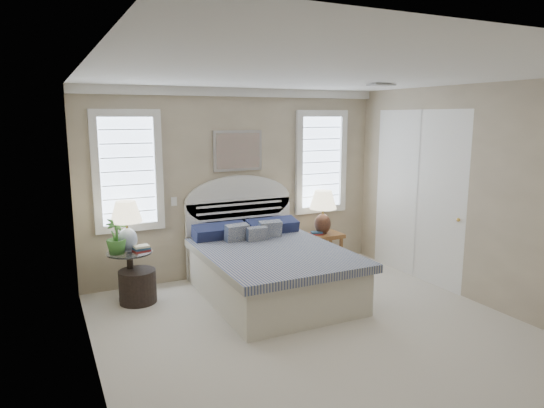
{
  "coord_description": "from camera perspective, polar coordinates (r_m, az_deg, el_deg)",
  "views": [
    {
      "loc": [
        -2.6,
        -4.02,
        2.31
      ],
      "look_at": [
        -0.17,
        1.0,
        1.3
      ],
      "focal_mm": 32.0,
      "sensor_mm": 36.0,
      "label": 1
    }
  ],
  "objects": [
    {
      "name": "floor",
      "position": [
        5.32,
        6.55,
        -15.52
      ],
      "size": [
        4.5,
        5.0,
        0.01
      ],
      "primitive_type": "cube",
      "color": "beige",
      "rests_on": "ground"
    },
    {
      "name": "ceiling",
      "position": [
        4.8,
        7.23,
        14.88
      ],
      "size": [
        4.5,
        5.0,
        0.01
      ],
      "primitive_type": "cube",
      "color": "white",
      "rests_on": "wall_back"
    },
    {
      "name": "wall_back",
      "position": [
        7.09,
        -4.09,
        2.49
      ],
      "size": [
        4.5,
        0.02,
        2.7
      ],
      "primitive_type": "cube",
      "color": "tan",
      "rests_on": "floor"
    },
    {
      "name": "wall_left",
      "position": [
        4.15,
        -20.36,
        -3.72
      ],
      "size": [
        0.02,
        5.0,
        2.7
      ],
      "primitive_type": "cube",
      "color": "tan",
      "rests_on": "floor"
    },
    {
      "name": "wall_right",
      "position": [
        6.37,
        24.18,
        0.73
      ],
      "size": [
        0.02,
        5.0,
        2.7
      ],
      "primitive_type": "cube",
      "color": "tan",
      "rests_on": "floor"
    },
    {
      "name": "crown_molding",
      "position": [
        6.99,
        -4.1,
        12.99
      ],
      "size": [
        4.5,
        0.08,
        0.12
      ],
      "primitive_type": "cube",
      "color": "white",
      "rests_on": "wall_back"
    },
    {
      "name": "hvac_vent",
      "position": [
        6.15,
        12.72,
        13.51
      ],
      "size": [
        0.3,
        0.2,
        0.02
      ],
      "primitive_type": "cube",
      "color": "#B2B2B2",
      "rests_on": "ceiling"
    },
    {
      "name": "switch_plate",
      "position": [
        6.81,
        -11.46,
        0.3
      ],
      "size": [
        0.08,
        0.01,
        0.12
      ],
      "primitive_type": "cube",
      "color": "white",
      "rests_on": "wall_back"
    },
    {
      "name": "window_left",
      "position": [
        6.63,
        -16.62,
        3.72
      ],
      "size": [
        0.9,
        0.06,
        1.6
      ],
      "primitive_type": "cube",
      "color": "#C5DBFA",
      "rests_on": "wall_back"
    },
    {
      "name": "window_right",
      "position": [
        7.67,
        5.74,
        4.94
      ],
      "size": [
        0.9,
        0.06,
        1.6
      ],
      "primitive_type": "cube",
      "color": "#C5DBFA",
      "rests_on": "wall_back"
    },
    {
      "name": "painting",
      "position": [
        7.0,
        -4.01,
        6.27
      ],
      "size": [
        0.74,
        0.04,
        0.58
      ],
      "primitive_type": "cube",
      "color": "silver",
      "rests_on": "wall_back"
    },
    {
      "name": "closet_door",
      "position": [
        7.2,
        16.71,
        1.0
      ],
      "size": [
        0.02,
        1.8,
        2.4
      ],
      "primitive_type": "cube",
      "color": "white",
      "rests_on": "floor"
    },
    {
      "name": "bed",
      "position": [
        6.36,
        -0.46,
        -7.3
      ],
      "size": [
        1.72,
        2.28,
        1.47
      ],
      "color": "beige",
      "rests_on": "floor"
    },
    {
      "name": "side_table_left",
      "position": [
        6.44,
        -16.31,
        -7.5
      ],
      "size": [
        0.56,
        0.56,
        0.63
      ],
      "color": "black",
      "rests_on": "floor"
    },
    {
      "name": "nightstand_right",
      "position": [
        7.55,
        6.24,
        -4.53
      ],
      "size": [
        0.5,
        0.4,
        0.53
      ],
      "color": "brown",
      "rests_on": "floor"
    },
    {
      "name": "floor_pot",
      "position": [
        6.38,
        -15.52,
        -9.31
      ],
      "size": [
        0.6,
        0.6,
        0.42
      ],
      "primitive_type": "cylinder",
      "rotation": [
        0.0,
        0.0,
        0.4
      ],
      "color": "black",
      "rests_on": "floor"
    },
    {
      "name": "lamp_left",
      "position": [
        6.34,
        -16.74,
        -1.85
      ],
      "size": [
        0.49,
        0.49,
        0.64
      ],
      "rotation": [
        0.0,
        0.0,
        -0.28
      ],
      "color": "silver",
      "rests_on": "side_table_left"
    },
    {
      "name": "lamp_right",
      "position": [
        7.42,
        6.02,
        -0.38
      ],
      "size": [
        0.53,
        0.53,
        0.68
      ],
      "rotation": [
        0.0,
        0.0,
        -0.35
      ],
      "color": "black",
      "rests_on": "nightstand_right"
    },
    {
      "name": "potted_plant",
      "position": [
        6.27,
        -17.85,
        -3.62
      ],
      "size": [
        0.3,
        0.3,
        0.45
      ],
      "primitive_type": "imported",
      "rotation": [
        0.0,
        0.0,
        0.23
      ],
      "color": "#317C37",
      "rests_on": "side_table_left"
    },
    {
      "name": "books_left",
      "position": [
        6.32,
        -15.1,
        -5.11
      ],
      "size": [
        0.23,
        0.19,
        0.08
      ],
      "rotation": [
        0.0,
        0.0,
        0.25
      ],
      "color": "maroon",
      "rests_on": "side_table_left"
    },
    {
      "name": "books_right",
      "position": [
        7.42,
        5.28,
        -3.44
      ],
      "size": [
        0.2,
        0.17,
        0.05
      ],
      "rotation": [
        0.0,
        0.0,
        -0.27
      ],
      "color": "maroon",
      "rests_on": "nightstand_right"
    }
  ]
}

